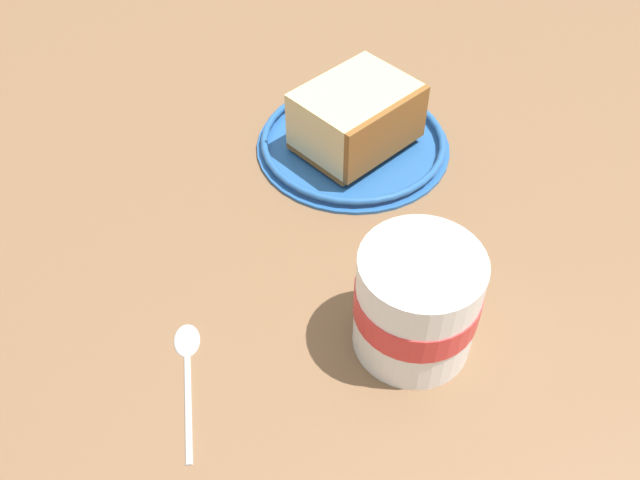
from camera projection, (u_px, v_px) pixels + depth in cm
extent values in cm
cube|color=brown|center=(313.00, 220.00, 63.29)|extent=(147.67, 147.67, 2.40)
cylinder|color=#26599E|center=(353.00, 145.00, 68.17)|extent=(18.93, 18.93, 0.65)
torus|color=#26599E|center=(353.00, 139.00, 67.69)|extent=(18.08, 18.08, 0.66)
cube|color=brown|center=(353.00, 140.00, 67.71)|extent=(13.11, 12.44, 0.60)
cube|color=#DBC184|center=(354.00, 114.00, 65.44)|extent=(13.11, 12.44, 5.58)
cube|color=brown|center=(387.00, 134.00, 63.38)|extent=(8.97, 6.60, 5.58)
cylinder|color=white|center=(416.00, 303.00, 49.61)|extent=(8.90, 8.90, 9.08)
cylinder|color=red|center=(417.00, 300.00, 49.35)|extent=(9.08, 9.08, 2.50)
cylinder|color=black|center=(420.00, 281.00, 47.80)|extent=(7.83, 7.83, 0.40)
torus|color=white|center=(444.00, 264.00, 52.13)|extent=(4.83, 2.64, 4.86)
ellipsoid|color=silver|center=(186.00, 338.00, 52.56)|extent=(3.50, 2.89, 0.80)
cylinder|color=silver|center=(188.00, 406.00, 48.77)|extent=(8.27, 3.35, 0.50)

